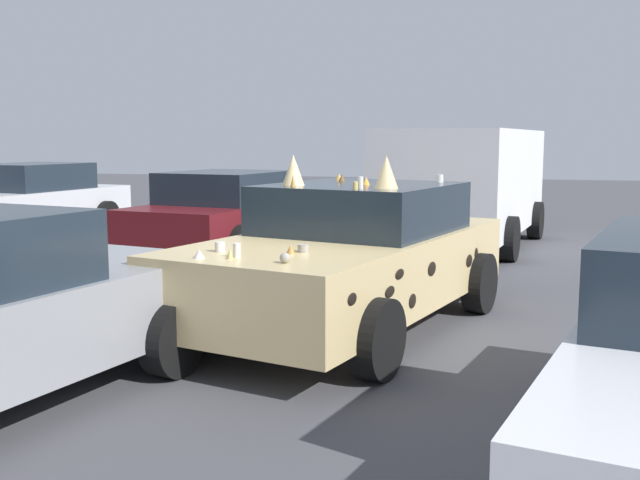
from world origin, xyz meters
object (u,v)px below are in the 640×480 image
(parked_van_near_right, at_px, (466,181))
(parked_sedan_far_left, at_px, (24,201))
(parked_sedan_row_back_center, at_px, (230,213))
(art_car_decorated, at_px, (351,256))

(parked_van_near_right, xyz_separation_m, parked_sedan_far_left, (-1.07, 8.41, -0.45))
(parked_sedan_far_left, bearing_deg, parked_sedan_row_back_center, 85.86)
(parked_van_near_right, bearing_deg, parked_sedan_far_left, 106.40)
(parked_van_near_right, relative_size, parked_sedan_far_left, 1.09)
(art_car_decorated, distance_m, parked_van_near_right, 6.37)
(parked_van_near_right, distance_m, parked_sedan_row_back_center, 4.28)
(art_car_decorated, height_order, parked_van_near_right, parked_van_near_right)
(parked_sedan_row_back_center, bearing_deg, parked_sedan_far_left, 86.66)
(parked_sedan_far_left, distance_m, parked_sedan_row_back_center, 4.82)
(parked_van_near_right, distance_m, parked_sedan_far_left, 8.49)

